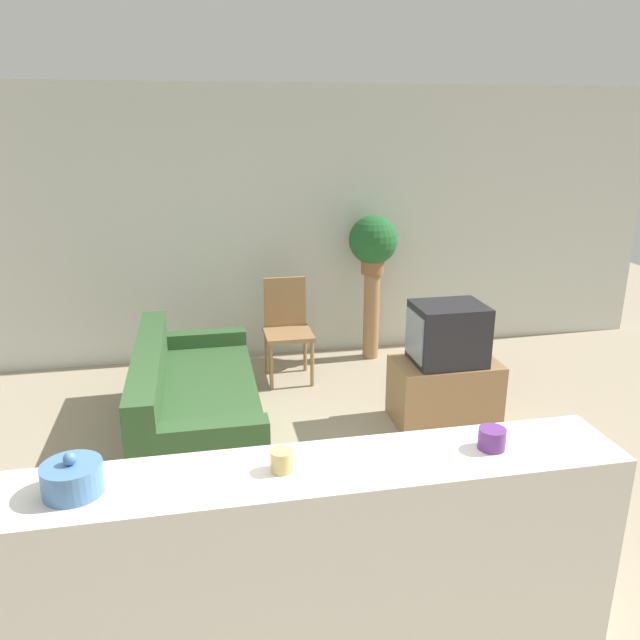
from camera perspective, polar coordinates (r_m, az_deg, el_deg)
ground_plane at (r=3.66m, az=-3.25°, el=-22.46°), size 14.00×14.00×0.00m
wall_back at (r=6.29m, az=-7.94°, el=8.40°), size 9.00×0.06×2.70m
couch at (r=4.93m, az=-11.53°, el=-7.66°), size 0.89×1.95×0.75m
tv_stand at (r=5.22m, az=11.29°, el=-6.38°), size 0.84×0.50×0.51m
television at (r=5.03m, az=11.57°, el=-1.23°), size 0.56×0.45×0.48m
wooden_chair at (r=5.88m, az=-3.04°, el=-0.38°), size 0.44×0.44×0.95m
plant_stand at (r=6.41m, az=4.71°, el=0.38°), size 0.16×0.16×0.90m
potted_plant at (r=6.22m, az=4.89°, el=7.16°), size 0.49×0.49×0.58m
foreground_counter at (r=2.95m, az=-1.88°, el=-21.62°), size 2.85×0.44×0.99m
decorative_bowl at (r=2.66m, az=-21.69°, el=-13.28°), size 0.23×0.23×0.17m
candle_jar at (r=2.63m, az=-3.52°, el=-12.70°), size 0.10×0.10×0.09m
coffee_tin at (r=2.89m, az=15.44°, el=-10.42°), size 0.12×0.12×0.09m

